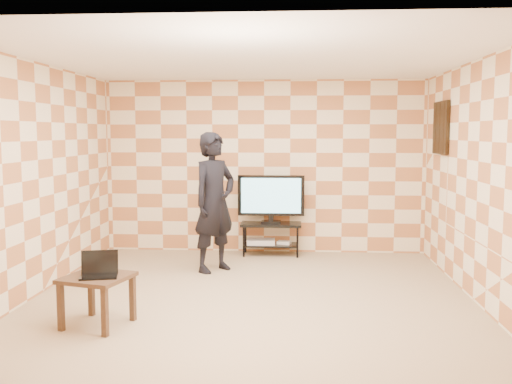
% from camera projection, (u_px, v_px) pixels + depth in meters
% --- Properties ---
extents(floor, '(5.00, 5.00, 0.00)m').
position_uv_depth(floor, '(253.00, 296.00, 6.61)').
color(floor, tan).
rests_on(floor, ground).
extents(wall_back, '(5.00, 0.02, 2.70)m').
position_uv_depth(wall_back, '(264.00, 167.00, 8.95)').
color(wall_back, beige).
rests_on(wall_back, ground).
extents(wall_front, '(5.00, 0.02, 2.70)m').
position_uv_depth(wall_front, '(227.00, 210.00, 3.99)').
color(wall_front, beige).
rests_on(wall_front, ground).
extents(wall_left, '(0.02, 5.00, 2.70)m').
position_uv_depth(wall_left, '(39.00, 179.00, 6.63)').
color(wall_left, beige).
rests_on(wall_left, ground).
extents(wall_right, '(0.02, 5.00, 2.70)m').
position_uv_depth(wall_right, '(478.00, 181.00, 6.30)').
color(wall_right, beige).
rests_on(wall_right, ground).
extents(ceiling, '(5.00, 5.00, 0.02)m').
position_uv_depth(ceiling, '(252.00, 59.00, 6.33)').
color(ceiling, white).
rests_on(ceiling, wall_back).
extents(wall_art, '(0.04, 0.72, 0.72)m').
position_uv_depth(wall_art, '(441.00, 128.00, 7.78)').
color(wall_art, black).
rests_on(wall_art, wall_right).
extents(tv_stand, '(0.93, 0.42, 0.50)m').
position_uv_depth(tv_stand, '(271.00, 232.00, 8.77)').
color(tv_stand, black).
rests_on(tv_stand, floor).
extents(tv, '(1.02, 0.19, 0.74)m').
position_uv_depth(tv, '(271.00, 197.00, 8.71)').
color(tv, black).
rests_on(tv, tv_stand).
extents(dvd_player, '(0.43, 0.32, 0.07)m').
position_uv_depth(dvd_player, '(261.00, 242.00, 8.79)').
color(dvd_player, silver).
rests_on(dvd_player, tv_stand).
extents(game_console, '(0.23, 0.19, 0.05)m').
position_uv_depth(game_console, '(284.00, 243.00, 8.79)').
color(game_console, silver).
rests_on(game_console, tv_stand).
extents(side_table, '(0.72, 0.72, 0.50)m').
position_uv_depth(side_table, '(97.00, 285.00, 5.56)').
color(side_table, '#352418').
rests_on(side_table, floor).
extents(laptop, '(0.41, 0.35, 0.24)m').
position_uv_depth(laptop, '(99.00, 271.00, 5.53)').
color(laptop, black).
rests_on(laptop, side_table).
extents(person, '(0.79, 0.82, 1.89)m').
position_uv_depth(person, '(214.00, 202.00, 7.72)').
color(person, black).
rests_on(person, floor).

